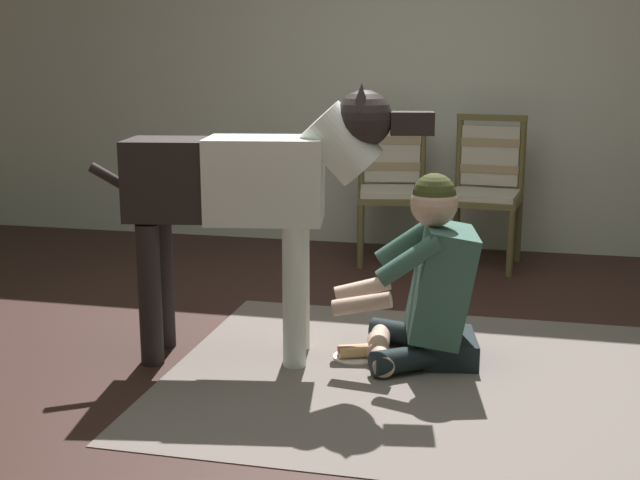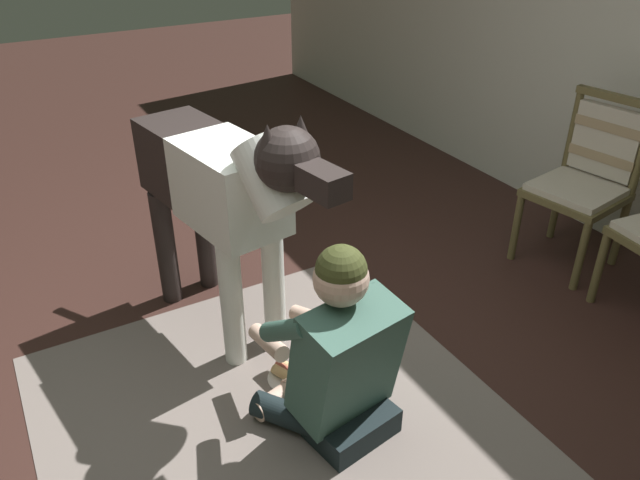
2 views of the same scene
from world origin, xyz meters
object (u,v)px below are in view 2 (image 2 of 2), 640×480
dining_chair_left_of_pair (588,174)px  person_sitting_on_floor (338,357)px  hot_dog_on_plate (290,375)px  large_dog (223,189)px

dining_chair_left_of_pair → person_sitting_on_floor: 1.97m
person_sitting_on_floor → hot_dog_on_plate: size_ratio=4.15×
dining_chair_left_of_pair → person_sitting_on_floor: size_ratio=1.14×
large_dog → person_sitting_on_floor: bearing=9.7°
dining_chair_left_of_pair → hot_dog_on_plate: 2.04m
hot_dog_on_plate → large_dog: bearing=-170.3°
large_dog → hot_dog_on_plate: (0.46, 0.08, -0.77)m
dining_chair_left_of_pair → person_sitting_on_floor: bearing=-76.8°
dining_chair_left_of_pair → large_dog: bearing=-99.4°
person_sitting_on_floor → hot_dog_on_plate: person_sitting_on_floor is taller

